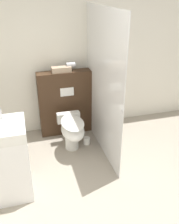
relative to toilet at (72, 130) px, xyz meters
The scene contains 8 objects.
wall_back 1.20m from the toilet, 81.86° to the left, with size 8.00×0.06×2.50m.
partition_panel 0.62m from the toilet, 86.52° to the left, with size 0.92×0.22×1.11m.
shower_glass 0.84m from the toilet, ahead, with size 0.04×1.60×2.11m.
toilet is the anchor object (origin of this frame).
sink_vanity 1.15m from the toilet, 143.93° to the right, with size 0.50×0.54×1.10m.
hair_drier 1.05m from the toilet, 76.47° to the left, with size 0.17×0.09×0.13m.
folded_towel 0.98m from the toilet, 92.23° to the left, with size 0.31×0.14×0.08m.
spare_toilet_roll 0.40m from the toilet, 19.76° to the left, with size 0.11×0.11×0.11m.
Camera 1 is at (-0.75, -1.65, 2.32)m, focal length 40.00 mm.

